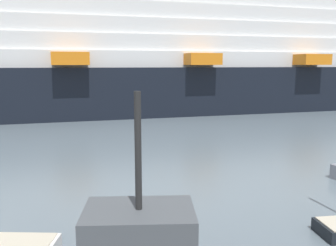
{
  "coord_description": "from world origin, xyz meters",
  "views": [
    {
      "loc": [
        -6.68,
        -5.68,
        7.02
      ],
      "look_at": [
        0.0,
        17.57,
        3.09
      ],
      "focal_mm": 38.75,
      "sensor_mm": 36.0,
      "label": 1
    }
  ],
  "objects": [
    {
      "name": "cruise_ship",
      "position": [
        10.9,
        48.35,
        7.55
      ],
      "size": [
        120.3,
        19.26,
        23.44
      ],
      "rotation": [
        0.0,
        0.0,
        -0.0
      ],
      "color": "black",
      "rests_on": "ground_plane"
    }
  ]
}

